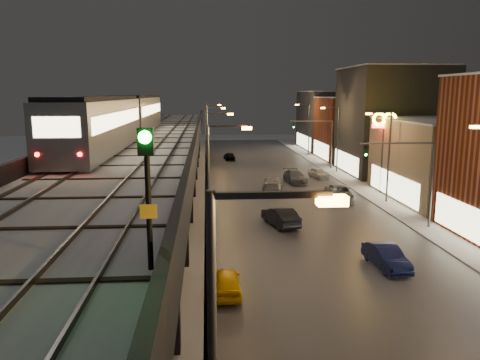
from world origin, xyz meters
name	(u,v)px	position (x,y,z in m)	size (l,w,h in m)	color
road_surface	(285,195)	(7.50, 35.00, 0.03)	(17.00, 120.00, 0.06)	#46474D
sidewalk_right	(377,193)	(17.50, 35.00, 0.07)	(4.00, 120.00, 0.14)	#9FA1A8
under_viaduct_pavement	(157,197)	(-6.00, 35.00, 0.03)	(11.00, 120.00, 0.06)	#9FA1A8
elevated_viaduct	(152,147)	(-6.00, 31.84, 5.62)	(9.00, 100.00, 6.30)	black
viaduct_trackbed	(151,139)	(-6.01, 31.97, 6.39)	(8.40, 100.00, 0.32)	#B2B7C1
viaduct_parapet_streetside	(197,134)	(-1.65, 32.00, 6.85)	(0.30, 100.00, 1.10)	black
viaduct_parapet_far	(105,135)	(-10.35, 32.00, 6.85)	(0.30, 100.00, 1.10)	black
building_c	(452,160)	(23.99, 32.00, 4.08)	(12.20, 15.20, 8.16)	#7A6855
building_d	(392,121)	(23.99, 48.00, 7.08)	(12.20, 13.20, 14.16)	#282729
building_e	(358,128)	(23.99, 62.00, 5.08)	(12.20, 12.20, 10.16)	brown
building_f	(335,120)	(23.99, 76.00, 5.58)	(12.20, 16.20, 11.16)	#2B2B31
streetlight_left_1	(213,191)	(-0.43, 13.00, 5.24)	(2.57, 0.28, 9.00)	#38383A
streetlight_left_2	(210,152)	(-0.43, 31.00, 5.24)	(2.57, 0.28, 9.00)	#38383A
streetlight_right_2	(386,150)	(16.73, 31.00, 5.24)	(2.56, 0.28, 9.00)	#38383A
streetlight_left_3	(209,135)	(-0.43, 49.00, 5.24)	(2.57, 0.28, 9.00)	#38383A
streetlight_right_3	(336,134)	(16.73, 49.00, 5.24)	(2.56, 0.28, 9.00)	#38383A
streetlight_left_4	(208,126)	(-0.43, 67.00, 5.24)	(2.57, 0.28, 9.00)	#38383A
streetlight_right_4	(308,126)	(16.73, 67.00, 5.24)	(2.56, 0.28, 9.00)	#38383A
traffic_light_rig_a	(418,173)	(15.84, 22.00, 4.50)	(6.10, 0.34, 7.00)	#38383A
traffic_light_rig_b	(324,138)	(15.84, 52.00, 4.50)	(6.10, 0.34, 7.00)	#38383A
subway_train	(123,117)	(-8.50, 31.44, 8.55)	(3.24, 39.46, 3.89)	gray
rail_signal	(147,171)	(-2.10, -2.66, 8.98)	(0.38, 0.45, 3.32)	black
car_taxi	(226,283)	(0.21, 10.61, 0.66)	(1.56, 3.87, 1.32)	#ECAC00
car_near_white	(280,217)	(5.18, 23.45, 0.77)	(1.63, 4.66, 1.54)	black
car_mid_dark	(273,184)	(6.61, 37.84, 0.76)	(2.12, 5.21, 1.51)	#9E9FA3
car_far_white	(229,156)	(2.93, 62.15, 0.64)	(1.52, 3.77, 1.28)	black
car_onc_silver	(386,258)	(10.24, 13.69, 0.71)	(1.50, 4.29, 1.41)	#0D1440
car_onc_dark	(340,194)	(12.51, 31.91, 0.76)	(2.52, 5.47, 1.52)	gray
car_onc_white	(295,177)	(9.89, 41.89, 0.74)	(2.08, 5.11, 1.48)	slate
car_onc_red	(318,173)	(13.46, 44.80, 0.64)	(1.52, 3.78, 1.29)	silver
sign_mcdonalds	(384,130)	(18.00, 35.22, 6.94)	(2.61, 0.49, 8.76)	#38383A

